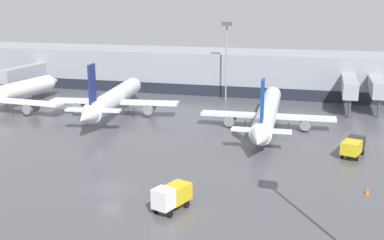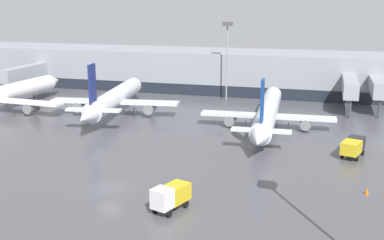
{
  "view_description": "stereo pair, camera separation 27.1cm",
  "coord_description": "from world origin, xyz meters",
  "px_view_note": "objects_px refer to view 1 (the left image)",
  "views": [
    {
      "loc": [
        21.87,
        -45.43,
        20.09
      ],
      "look_at": [
        3.71,
        20.8,
        3.0
      ],
      "focal_mm": 45.0,
      "sensor_mm": 36.0,
      "label": 1
    },
    {
      "loc": [
        22.14,
        -45.36,
        20.09
      ],
      "look_at": [
        3.71,
        20.8,
        3.0
      ],
      "focal_mm": 45.0,
      "sensor_mm": 36.0,
      "label": 2
    }
  ],
  "objects_px": {
    "service_truck_0": "(172,195)",
    "apron_light_mast_2": "(227,38)",
    "parked_jet_1": "(267,112)",
    "parked_jet_2": "(114,99)",
    "traffic_cone_1": "(367,191)",
    "service_truck_1": "(353,146)"
  },
  "relations": [
    {
      "from": "traffic_cone_1",
      "to": "service_truck_1",
      "type": "bearing_deg",
      "value": 94.0
    },
    {
      "from": "service_truck_1",
      "to": "parked_jet_1",
      "type": "bearing_deg",
      "value": 65.15
    },
    {
      "from": "parked_jet_1",
      "to": "apron_light_mast_2",
      "type": "relative_size",
      "value": 2.33
    },
    {
      "from": "parked_jet_2",
      "to": "service_truck_0",
      "type": "relative_size",
      "value": 7.16
    },
    {
      "from": "service_truck_0",
      "to": "parked_jet_1",
      "type": "bearing_deg",
      "value": -169.19
    },
    {
      "from": "parked_jet_1",
      "to": "traffic_cone_1",
      "type": "xyz_separation_m",
      "value": [
        13.58,
        -24.55,
        -2.25
      ]
    },
    {
      "from": "parked_jet_2",
      "to": "apron_light_mast_2",
      "type": "relative_size",
      "value": 2.12
    },
    {
      "from": "parked_jet_1",
      "to": "service_truck_0",
      "type": "distance_m",
      "value": 34.41
    },
    {
      "from": "service_truck_1",
      "to": "traffic_cone_1",
      "type": "relative_size",
      "value": 6.72
    },
    {
      "from": "parked_jet_1",
      "to": "traffic_cone_1",
      "type": "distance_m",
      "value": 28.15
    },
    {
      "from": "parked_jet_2",
      "to": "apron_light_mast_2",
      "type": "distance_m",
      "value": 27.27
    },
    {
      "from": "parked_jet_2",
      "to": "parked_jet_1",
      "type": "bearing_deg",
      "value": -100.35
    },
    {
      "from": "parked_jet_1",
      "to": "service_truck_1",
      "type": "xyz_separation_m",
      "value": [
        12.68,
        -11.64,
        -1.13
      ]
    },
    {
      "from": "parked_jet_1",
      "to": "traffic_cone_1",
      "type": "relative_size",
      "value": 48.83
    },
    {
      "from": "parked_jet_1",
      "to": "parked_jet_2",
      "type": "bearing_deg",
      "value": 84.35
    },
    {
      "from": "parked_jet_1",
      "to": "service_truck_0",
      "type": "relative_size",
      "value": 7.85
    },
    {
      "from": "service_truck_1",
      "to": "apron_light_mast_2",
      "type": "height_order",
      "value": "apron_light_mast_2"
    },
    {
      "from": "parked_jet_2",
      "to": "service_truck_1",
      "type": "relative_size",
      "value": 6.63
    },
    {
      "from": "parked_jet_2",
      "to": "service_truck_0",
      "type": "distance_m",
      "value": 41.64
    },
    {
      "from": "traffic_cone_1",
      "to": "apron_light_mast_2",
      "type": "distance_m",
      "value": 53.24
    },
    {
      "from": "service_truck_0",
      "to": "apron_light_mast_2",
      "type": "bearing_deg",
      "value": -154.33
    },
    {
      "from": "parked_jet_1",
      "to": "parked_jet_2",
      "type": "distance_m",
      "value": 27.37
    }
  ]
}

